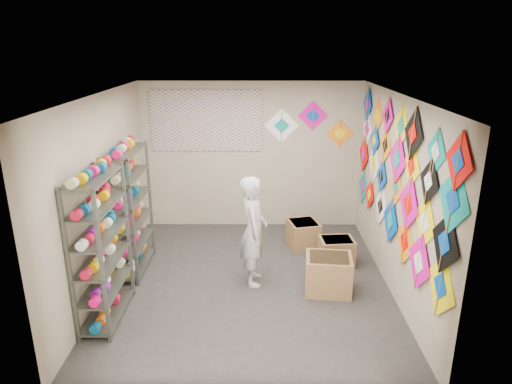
{
  "coord_description": "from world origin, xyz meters",
  "views": [
    {
      "loc": [
        0.14,
        -5.9,
        3.35
      ],
      "look_at": [
        0.1,
        0.3,
        1.3
      ],
      "focal_mm": 32.0,
      "sensor_mm": 36.0,
      "label": 1
    }
  ],
  "objects_px": {
    "carton_c": "(303,234)",
    "carton_b": "(336,252)",
    "shelf_rack_back": "(130,211)",
    "shopkeeper": "(254,231)",
    "carton_a": "(328,274)",
    "shelf_rack_front": "(101,249)"
  },
  "relations": [
    {
      "from": "carton_c",
      "to": "shopkeeper",
      "type": "bearing_deg",
      "value": -138.38
    },
    {
      "from": "carton_a",
      "to": "carton_c",
      "type": "height_order",
      "value": "carton_a"
    },
    {
      "from": "shopkeeper",
      "to": "carton_a",
      "type": "relative_size",
      "value": 2.54
    },
    {
      "from": "shopkeeper",
      "to": "carton_c",
      "type": "bearing_deg",
      "value": -36.74
    },
    {
      "from": "shelf_rack_front",
      "to": "carton_c",
      "type": "xyz_separation_m",
      "value": [
        2.68,
        2.1,
        -0.72
      ]
    },
    {
      "from": "carton_b",
      "to": "carton_c",
      "type": "xyz_separation_m",
      "value": [
        -0.46,
        0.64,
        0.02
      ]
    },
    {
      "from": "shelf_rack_back",
      "to": "shopkeeper",
      "type": "height_order",
      "value": "shelf_rack_back"
    },
    {
      "from": "shopkeeper",
      "to": "carton_b",
      "type": "relative_size",
      "value": 3.09
    },
    {
      "from": "shelf_rack_front",
      "to": "shopkeeper",
      "type": "relative_size",
      "value": 1.18
    },
    {
      "from": "shelf_rack_back",
      "to": "carton_b",
      "type": "relative_size",
      "value": 3.66
    },
    {
      "from": "carton_a",
      "to": "carton_b",
      "type": "distance_m",
      "value": 0.86
    },
    {
      "from": "carton_c",
      "to": "shelf_rack_front",
      "type": "bearing_deg",
      "value": -155.54
    },
    {
      "from": "shelf_rack_back",
      "to": "shopkeeper",
      "type": "bearing_deg",
      "value": -12.26
    },
    {
      "from": "shelf_rack_back",
      "to": "carton_b",
      "type": "bearing_deg",
      "value": 2.97
    },
    {
      "from": "shelf_rack_back",
      "to": "carton_c",
      "type": "xyz_separation_m",
      "value": [
        2.68,
        0.8,
        -0.72
      ]
    },
    {
      "from": "shelf_rack_back",
      "to": "carton_b",
      "type": "xyz_separation_m",
      "value": [
        3.14,
        0.16,
        -0.74
      ]
    },
    {
      "from": "carton_c",
      "to": "carton_b",
      "type": "bearing_deg",
      "value": -67.61
    },
    {
      "from": "shelf_rack_back",
      "to": "carton_a",
      "type": "relative_size",
      "value": 3.01
    },
    {
      "from": "carton_b",
      "to": "shopkeeper",
      "type": "bearing_deg",
      "value": -160.83
    },
    {
      "from": "carton_a",
      "to": "carton_c",
      "type": "distance_m",
      "value": 1.47
    },
    {
      "from": "shelf_rack_back",
      "to": "shopkeeper",
      "type": "xyz_separation_m",
      "value": [
        1.85,
        -0.4,
        -0.15
      ]
    },
    {
      "from": "carton_c",
      "to": "carton_a",
      "type": "bearing_deg",
      "value": -95.31
    }
  ]
}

